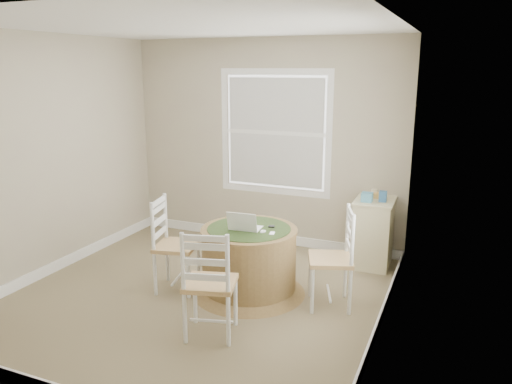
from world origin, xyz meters
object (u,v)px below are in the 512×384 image
at_px(laptop, 245,227).
at_px(corner_chest, 373,232).
at_px(chair_right, 330,259).
at_px(chair_near, 210,283).
at_px(chair_left, 176,245).
at_px(round_table, 249,258).

xyz_separation_m(laptop, corner_chest, (1.04, 1.29, -0.32)).
bearing_deg(corner_chest, chair_right, -100.59).
xyz_separation_m(chair_near, corner_chest, (0.99, 2.13, -0.08)).
bearing_deg(chair_right, laptop, -103.72).
bearing_deg(chair_near, chair_right, -146.29).
height_order(chair_near, laptop, chair_near).
relative_size(chair_left, chair_near, 1.00).
height_order(chair_left, laptop, chair_left).
bearing_deg(corner_chest, chair_left, -141.39).
height_order(round_table, chair_right, chair_right).
relative_size(chair_near, corner_chest, 1.21).
relative_size(round_table, chair_left, 1.20).
xyz_separation_m(chair_near, laptop, (-0.05, 0.83, 0.24)).
distance_m(chair_near, laptop, 0.87).
bearing_deg(chair_left, round_table, -86.71).
bearing_deg(corner_chest, chair_near, -116.37).
relative_size(round_table, laptop, 3.55).
bearing_deg(round_table, chair_right, -10.19).
xyz_separation_m(round_table, corner_chest, (1.02, 1.25, 0.02)).
relative_size(chair_near, chair_right, 1.00).
height_order(chair_right, laptop, chair_right).
xyz_separation_m(chair_left, laptop, (0.69, 0.16, 0.24)).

